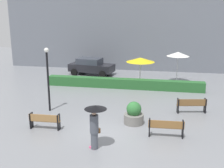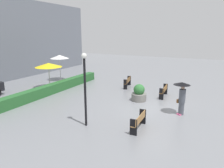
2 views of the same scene
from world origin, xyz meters
The scene contains 12 objects.
ground_plane centered at (0.00, 0.00, 0.00)m, with size 60.00×60.00×0.00m, color gray.
bench_far_right centered at (4.30, 3.65, 0.53)m, with size 1.76×0.64×0.88m.
bench_near_right centered at (2.82, 0.01, 0.53)m, with size 1.71×0.40×0.87m.
bench_near_left centered at (-3.31, -0.19, 0.49)m, with size 1.61×0.40×0.82m.
pedestrian_with_umbrella centered at (-0.25, -1.74, 1.30)m, with size 0.98×0.98×1.99m.
planter_pot centered at (1.11, 1.41, 0.52)m, with size 1.07×1.07×1.23m.
lamp_post centered at (-4.16, 2.46, 2.36)m, with size 0.28×0.28×3.85m.
patio_umbrella_yellow centered at (0.68, 9.54, 2.11)m, with size 2.28×2.28×2.29m.
patio_umbrella_white centered at (3.65, 10.86, 2.45)m, with size 1.86×1.86×2.64m.
hedge_strip centered at (-0.49, 8.40, 0.38)m, with size 12.30×0.70×0.75m, color #28602D.
building_facade centered at (0.00, 16.00, 4.15)m, with size 28.00×1.20×8.31m, color slate.
parked_car centered at (-4.27, 12.69, 0.82)m, with size 4.41×2.47×1.57m.
Camera 1 is at (2.61, -12.72, 5.91)m, focal length 44.96 mm.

